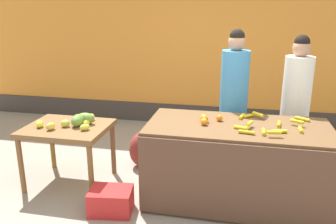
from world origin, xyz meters
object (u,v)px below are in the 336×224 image
Objects in this scene: vendor_woman_blue_shirt at (233,104)px; vendor_woman_white_shirt at (295,108)px; produce_sack at (142,149)px; produce_crate at (111,201)px.

vendor_woman_blue_shirt is 0.75m from vendor_woman_white_shirt.
vendor_woman_white_shirt is (0.74, 0.09, -0.03)m from vendor_woman_blue_shirt.
vendor_woman_blue_shirt is 1.36m from produce_sack.
vendor_woman_blue_shirt reaches higher than produce_crate.
vendor_woman_white_shirt reaches higher than produce_sack.
produce_sack is (0.01, 1.15, 0.11)m from produce_crate.
vendor_woman_white_shirt reaches higher than produce_crate.
produce_sack is at bearing -175.33° from vendor_woman_white_shirt.
vendor_woman_blue_shirt is at bearing -173.25° from vendor_woman_white_shirt.
vendor_woman_blue_shirt reaches higher than vendor_woman_white_shirt.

